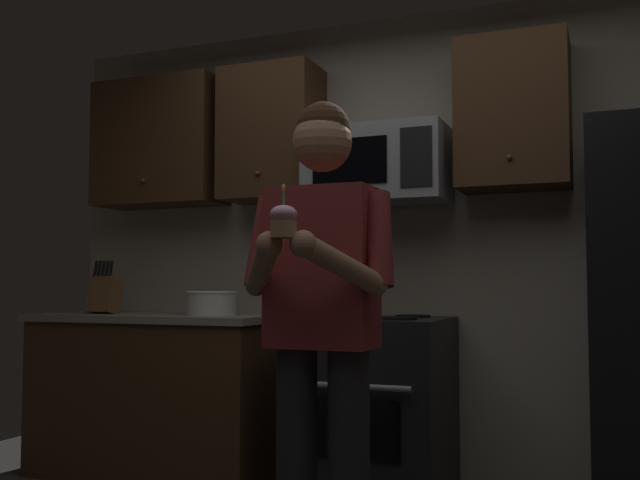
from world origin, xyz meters
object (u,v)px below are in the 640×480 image
at_px(oven_range, 372,409).
at_px(knife_block, 105,294).
at_px(cupcake, 284,221).
at_px(microwave, 378,166).
at_px(person, 321,310).
at_px(bowl_large_white, 211,302).

bearing_deg(oven_range, knife_block, -178.97).
height_order(knife_block, cupcake, cupcake).
relative_size(microwave, person, 0.42).
bearing_deg(oven_range, bowl_large_white, 178.05).
height_order(microwave, knife_block, microwave).
distance_m(knife_block, cupcake, 2.31).
relative_size(microwave, cupcake, 4.26).
bearing_deg(bowl_large_white, microwave, 5.19).
bearing_deg(cupcake, oven_range, 96.63).
bearing_deg(bowl_large_white, knife_block, -174.81).
bearing_deg(bowl_large_white, person, -45.78).
height_order(knife_block, person, person).
height_order(bowl_large_white, cupcake, cupcake).
bearing_deg(bowl_large_white, oven_range, -1.95).
bearing_deg(oven_range, person, -81.46).
relative_size(oven_range, bowl_large_white, 3.21).
distance_m(microwave, person, 1.45).
bearing_deg(oven_range, cupcake, -83.37).
relative_size(knife_block, bowl_large_white, 1.10).
distance_m(knife_block, person, 2.11).
distance_m(bowl_large_white, cupcake, 1.89).
xyz_separation_m(microwave, person, (0.17, -1.24, -0.72)).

